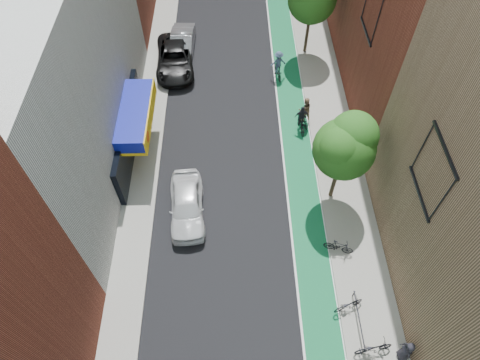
{
  "coord_description": "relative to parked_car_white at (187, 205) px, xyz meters",
  "views": [
    {
      "loc": [
        -0.22,
        -4.58,
        21.55
      ],
      "look_at": [
        0.11,
        10.22,
        1.5
      ],
      "focal_mm": 32.0,
      "sensor_mm": 36.0,
      "label": 1
    }
  ],
  "objects": [
    {
      "name": "bike_lane",
      "position": [
        7.0,
        17.0,
        -0.82
      ],
      "size": [
        2.0,
        68.0,
        0.01
      ],
      "primitive_type": "cube",
      "color": "#126643",
      "rests_on": "ground"
    },
    {
      "name": "sidewalk_left",
      "position": [
        -3.0,
        17.0,
        -0.75
      ],
      "size": [
        2.0,
        68.0,
        0.15
      ],
      "primitive_type": "cube",
      "color": "gray",
      "rests_on": "ground"
    },
    {
      "name": "sidewalk_right",
      "position": [
        9.5,
        17.0,
        -0.75
      ],
      "size": [
        3.0,
        68.0,
        0.15
      ],
      "primitive_type": "cube",
      "color": "gray",
      "rests_on": "ground"
    },
    {
      "name": "building_left_white",
      "position": [
        -8.0,
        5.0,
        5.18
      ],
      "size": [
        8.0,
        20.0,
        12.0
      ],
      "primitive_type": "cube",
      "color": "silver",
      "rests_on": "ground"
    },
    {
      "name": "tree_near",
      "position": [
        8.65,
        1.02,
        3.83
      ],
      "size": [
        3.4,
        3.36,
        6.42
      ],
      "color": "#332619",
      "rests_on": "ground"
    },
    {
      "name": "parked_car_white",
      "position": [
        0.0,
        0.0,
        0.0
      ],
      "size": [
        2.31,
        4.97,
        1.65
      ],
      "primitive_type": "imported",
      "rotation": [
        0.0,
        0.0,
        0.08
      ],
      "color": "silver",
      "rests_on": "ground"
    },
    {
      "name": "parked_car_black",
      "position": [
        -1.6,
        13.41,
        0.0
      ],
      "size": [
        3.14,
        6.13,
        1.66
      ],
      "primitive_type": "imported",
      "rotation": [
        0.0,
        0.0,
        0.07
      ],
      "color": "black",
      "rests_on": "ground"
    },
    {
      "name": "parked_car_silver",
      "position": [
        -1.15,
        15.11,
        -0.01
      ],
      "size": [
        1.92,
        5.0,
        1.62
      ],
      "primitive_type": "imported",
      "rotation": [
        0.0,
        0.0,
        -0.04
      ],
      "color": "gray",
      "rests_on": "ground"
    },
    {
      "name": "cyclist_lane_near",
      "position": [
        7.6,
        7.16,
        0.17
      ],
      "size": [
        1.05,
        1.63,
        2.22
      ],
      "rotation": [
        0.0,
        0.0,
        3.39
      ],
      "color": "black",
      "rests_on": "ground"
    },
    {
      "name": "cyclist_lane_mid",
      "position": [
        7.37,
        6.62,
        -0.1
      ],
      "size": [
        0.98,
        1.85,
        1.98
      ],
      "rotation": [
        0.0,
        0.0,
        3.22
      ],
      "color": "black",
      "rests_on": "ground"
    },
    {
      "name": "cyclist_lane_far",
      "position": [
        6.2,
        12.19,
        0.12
      ],
      "size": [
        1.26,
        1.91,
        2.14
      ],
      "rotation": [
        0.0,
        0.0,
        3.33
      ],
      "color": "black",
      "rests_on": "ground"
    },
    {
      "name": "parked_bike_near",
      "position": [
        8.4,
        -6.0,
        -0.25
      ],
      "size": [
        1.7,
        1.09,
        0.84
      ],
      "primitive_type": "imported",
      "rotation": [
        0.0,
        0.0,
        1.93
      ],
      "color": "black",
      "rests_on": "sidewalk_right"
    },
    {
      "name": "parked_bike_mid",
      "position": [
        8.41,
        -2.79,
        -0.18
      ],
      "size": [
        1.71,
        0.94,
        0.99
      ],
      "primitive_type": "imported",
      "rotation": [
        0.0,
        0.0,
        1.26
      ],
      "color": "black",
      "rests_on": "sidewalk_right"
    },
    {
      "name": "parked_bike_far",
      "position": [
        9.21,
        -8.12,
        -0.19
      ],
      "size": [
        1.93,
        0.94,
        0.97
      ],
      "primitive_type": "imported",
      "rotation": [
        0.0,
        0.0,
        1.73
      ],
      "color": "black",
      "rests_on": "sidewalk_right"
    },
    {
      "name": "pedestrian",
      "position": [
        10.6,
        -8.38,
        0.13
      ],
      "size": [
        0.53,
        0.8,
        1.61
      ],
      "primitive_type": "imported",
      "rotation": [
        0.0,
        0.0,
        -1.55
      ],
      "color": "black",
      "rests_on": "sidewalk_right"
    }
  ]
}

